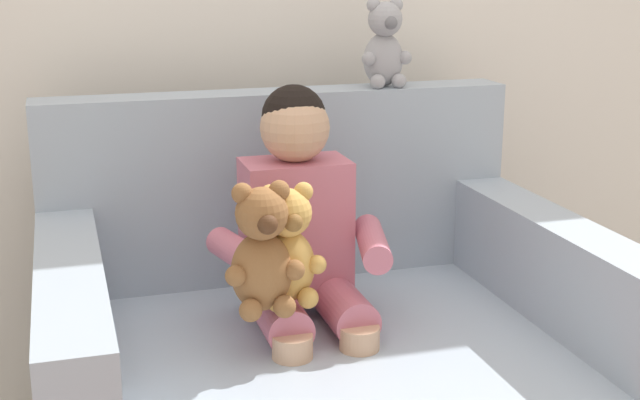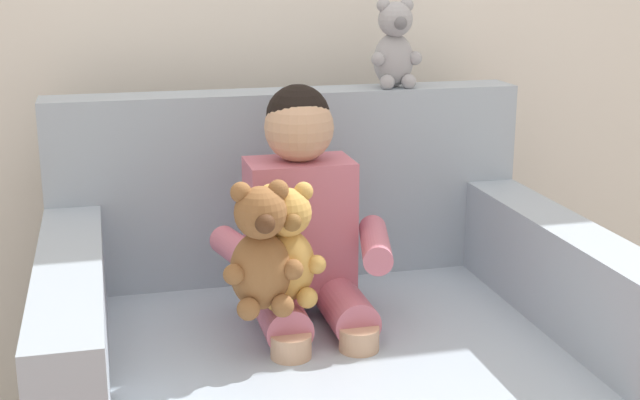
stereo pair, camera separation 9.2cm
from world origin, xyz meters
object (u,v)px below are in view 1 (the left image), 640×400
at_px(seated_child, 303,240).
at_px(plush_brown, 262,252).
at_px(plush_grey_on_backrest, 384,46).
at_px(plush_honey, 288,248).
at_px(armchair, 321,376).

distance_m(seated_child, plush_brown, 0.22).
bearing_deg(plush_brown, plush_grey_on_backrest, 43.21).
bearing_deg(seated_child, plush_honey, -119.36).
distance_m(armchair, seated_child, 0.35).
bearing_deg(armchair, plush_brown, -145.10).
xyz_separation_m(plush_honey, plush_grey_on_backrest, (0.41, 0.48, 0.40)).
distance_m(armchair, plush_honey, 0.39).
height_order(seated_child, plush_brown, seated_child).
distance_m(plush_honey, plush_grey_on_backrest, 0.74).
relative_size(armchair, seated_child, 1.58).
bearing_deg(plush_honey, seated_child, 81.55).
xyz_separation_m(seated_child, plush_brown, (-0.14, -0.17, 0.04)).
height_order(seated_child, plush_honey, seated_child).
bearing_deg(seated_child, plush_grey_on_backrest, 45.26).
height_order(armchair, plush_grey_on_backrest, plush_grey_on_backrest).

